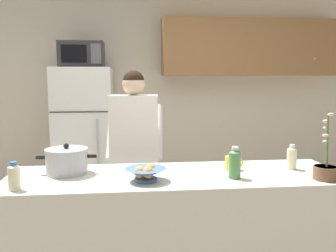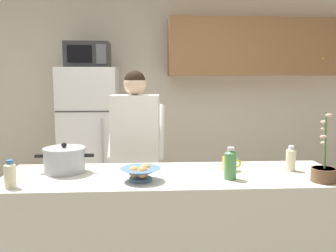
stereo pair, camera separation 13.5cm
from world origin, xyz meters
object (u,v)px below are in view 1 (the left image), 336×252
(microwave, at_px, (82,55))
(person_near_pot, at_px, (134,142))
(bottle_far_corner, at_px, (292,157))
(potted_orchid, at_px, (326,169))
(coffee_mug, at_px, (232,163))
(cooking_pot, at_px, (67,161))
(bottle_mid_counter, at_px, (235,163))
(refrigerator, at_px, (85,141))
(bottle_near_edge, at_px, (14,176))
(bread_bowl, at_px, (146,173))

(microwave, xyz_separation_m, person_near_pot, (0.55, -1.04, -0.80))
(microwave, xyz_separation_m, bottle_far_corner, (1.63, -1.78, -0.80))
(potted_orchid, bearing_deg, coffee_mug, 150.02)
(cooking_pot, distance_m, bottle_mid_counter, 1.10)
(person_near_pot, xyz_separation_m, bottle_mid_counter, (0.62, -0.92, 0.01))
(coffee_mug, bearing_deg, refrigerator, 124.39)
(bottle_near_edge, bearing_deg, bread_bowl, 7.44)
(microwave, bearing_deg, refrigerator, 90.07)
(coffee_mug, bearing_deg, person_near_pot, 133.05)
(person_near_pot, bearing_deg, cooking_pot, -123.83)
(bread_bowl, relative_size, potted_orchid, 0.60)
(bottle_mid_counter, relative_size, potted_orchid, 0.48)
(bottle_far_corner, bearing_deg, refrigerator, 132.24)
(coffee_mug, distance_m, potted_orchid, 0.60)
(person_near_pot, height_order, bottle_mid_counter, person_near_pot)
(bottle_near_edge, relative_size, potted_orchid, 0.38)
(cooking_pot, bearing_deg, bread_bowl, -24.90)
(refrigerator, distance_m, coffee_mug, 2.15)
(bottle_mid_counter, bearing_deg, microwave, 120.89)
(bottle_mid_counter, distance_m, potted_orchid, 0.57)
(refrigerator, relative_size, cooking_pot, 4.25)
(coffee_mug, bearing_deg, bread_bowl, -160.54)
(coffee_mug, distance_m, bottle_far_corner, 0.42)
(bottle_far_corner, bearing_deg, coffee_mug, 176.43)
(bread_bowl, relative_size, bottle_near_edge, 1.56)
(bottle_near_edge, bearing_deg, cooking_pot, 54.87)
(refrigerator, xyz_separation_m, bottle_far_corner, (1.63, -1.80, 0.17))
(microwave, bearing_deg, bottle_far_corner, -47.41)
(bottle_far_corner, bearing_deg, cooking_pot, 178.12)
(person_near_pot, relative_size, coffee_mug, 12.34)
(cooking_pot, bearing_deg, person_near_pot, 56.17)
(coffee_mug, distance_m, bread_bowl, 0.64)
(refrigerator, relative_size, bread_bowl, 6.51)
(bottle_mid_counter, height_order, potted_orchid, potted_orchid)
(bread_bowl, bearing_deg, bottle_far_corner, 10.38)
(person_near_pot, relative_size, cooking_pot, 4.12)
(refrigerator, height_order, bottle_near_edge, refrigerator)
(bread_bowl, bearing_deg, bottle_mid_counter, 0.71)
(cooking_pot, xyz_separation_m, potted_orchid, (1.64, -0.32, -0.02))
(microwave, xyz_separation_m, potted_orchid, (1.73, -2.05, -0.82))
(person_near_pot, distance_m, bottle_far_corner, 1.31)
(refrigerator, bearing_deg, bottle_mid_counter, -59.39)
(microwave, relative_size, bottle_far_corner, 2.77)
(bread_bowl, bearing_deg, cooking_pot, 155.10)
(potted_orchid, bearing_deg, bottle_far_corner, 109.55)
(cooking_pot, xyz_separation_m, coffee_mug, (1.12, -0.02, -0.04))
(bottle_mid_counter, bearing_deg, refrigerator, 120.61)
(coffee_mug, relative_size, potted_orchid, 0.31)
(microwave, height_order, potted_orchid, microwave)
(person_near_pot, bearing_deg, refrigerator, 117.39)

